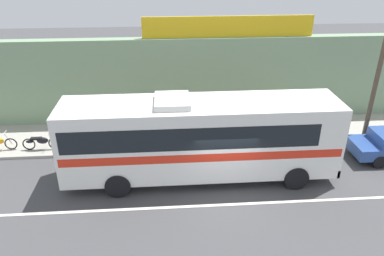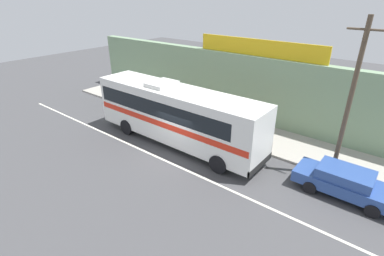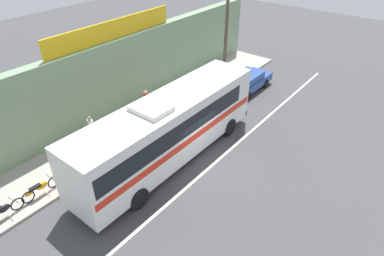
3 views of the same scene
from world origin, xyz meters
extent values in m
plane|color=#444447|center=(0.00, 0.00, 0.00)|extent=(70.00, 70.00, 0.00)
cube|color=#A8A399|center=(0.00, 5.20, 0.07)|extent=(30.00, 3.60, 0.14)
cube|color=gray|center=(0.00, 7.35, 2.40)|extent=(30.00, 0.70, 4.80)
cube|color=gold|center=(1.13, 7.35, 5.35)|extent=(9.18, 0.12, 1.10)
cube|color=silver|center=(0.00, -0.80, 0.00)|extent=(30.00, 0.14, 0.01)
cube|color=white|center=(-0.92, 1.28, 1.99)|extent=(11.52, 2.49, 3.10)
cube|color=black|center=(-1.38, 1.28, 2.54)|extent=(10.14, 2.51, 0.96)
cube|color=red|center=(-0.92, 1.28, 1.69)|extent=(11.29, 2.50, 0.36)
cube|color=black|center=(4.81, 1.28, 2.44)|extent=(0.04, 2.24, 1.40)
cube|color=black|center=(4.80, 1.28, 0.62)|extent=(0.12, 2.49, 0.36)
cube|color=silver|center=(-2.07, 1.28, 3.66)|extent=(1.40, 1.74, 0.24)
cylinder|color=black|center=(3.00, 2.43, 0.52)|extent=(1.04, 0.32, 1.04)
cylinder|color=black|center=(3.00, 0.13, 0.52)|extent=(1.04, 0.32, 1.04)
cylinder|color=black|center=(-4.38, 2.43, 0.52)|extent=(1.04, 0.32, 1.04)
cylinder|color=black|center=(-4.38, 0.13, 0.52)|extent=(1.04, 0.32, 1.04)
cylinder|color=black|center=(7.37, 3.02, 0.31)|extent=(0.62, 0.20, 0.62)
cylinder|color=black|center=(7.37, 1.39, 0.31)|extent=(0.62, 0.20, 0.62)
cylinder|color=brown|center=(7.79, 3.75, 4.01)|extent=(0.22, 0.22, 7.75)
torus|color=black|center=(-10.01, 4.16, 0.45)|extent=(0.62, 0.06, 0.62)
cylinder|color=silver|center=(-10.09, 4.16, 0.75)|extent=(0.34, 0.04, 0.65)
cylinder|color=silver|center=(-10.19, 4.16, 1.07)|extent=(0.03, 0.56, 0.03)
torus|color=black|center=(-7.87, 4.06, 0.45)|extent=(0.62, 0.06, 0.62)
torus|color=black|center=(-9.12, 4.06, 0.45)|extent=(0.62, 0.06, 0.62)
cylinder|color=silver|center=(-7.95, 4.06, 0.75)|extent=(0.34, 0.04, 0.65)
cylinder|color=silver|center=(-8.05, 4.06, 1.07)|extent=(0.03, 0.56, 0.03)
ellipsoid|color=black|center=(-8.43, 4.06, 0.63)|extent=(0.56, 0.22, 0.34)
cube|color=black|center=(-8.72, 4.06, 0.75)|extent=(0.52, 0.20, 0.10)
ellipsoid|color=black|center=(-9.06, 4.06, 0.59)|extent=(0.36, 0.14, 0.16)
torus|color=black|center=(-6.09, 4.08, 0.45)|extent=(0.62, 0.06, 0.62)
torus|color=black|center=(-7.37, 4.08, 0.45)|extent=(0.62, 0.06, 0.62)
cylinder|color=silver|center=(-6.17, 4.08, 0.75)|extent=(0.34, 0.04, 0.65)
cylinder|color=silver|center=(-6.27, 4.08, 1.07)|extent=(0.03, 0.56, 0.03)
ellipsoid|color=orange|center=(-6.66, 4.08, 0.63)|extent=(0.56, 0.22, 0.34)
cube|color=black|center=(-6.96, 4.08, 0.75)|extent=(0.52, 0.20, 0.10)
ellipsoid|color=orange|center=(-7.31, 4.08, 0.59)|extent=(0.36, 0.14, 0.16)
cylinder|color=navy|center=(-2.54, 5.84, 0.53)|extent=(0.13, 0.13, 0.78)
cylinder|color=navy|center=(-2.54, 5.66, 0.53)|extent=(0.13, 0.13, 0.78)
cylinder|color=white|center=(-2.54, 5.75, 1.21)|extent=(0.30, 0.30, 0.58)
sphere|color=#A37556|center=(-2.54, 5.75, 1.64)|extent=(0.21, 0.21, 0.21)
cylinder|color=white|center=(-2.54, 5.95, 1.24)|extent=(0.08, 0.08, 0.54)
cylinder|color=white|center=(-2.54, 5.55, 1.24)|extent=(0.08, 0.08, 0.54)
cylinder|color=brown|center=(1.58, 5.60, 0.53)|extent=(0.13, 0.13, 0.79)
cylinder|color=brown|center=(1.58, 5.42, 0.53)|extent=(0.13, 0.13, 0.79)
cylinder|color=red|center=(1.58, 5.51, 1.22)|extent=(0.30, 0.30, 0.59)
sphere|color=tan|center=(1.58, 5.51, 1.65)|extent=(0.21, 0.21, 0.21)
cylinder|color=red|center=(1.58, 5.71, 1.25)|extent=(0.08, 0.08, 0.54)
cylinder|color=red|center=(1.58, 5.31, 1.25)|extent=(0.08, 0.08, 0.54)
camera|label=1|loc=(-2.32, -12.60, 9.32)|focal=34.97mm
camera|label=2|loc=(9.98, -10.85, 8.72)|focal=26.99mm
camera|label=3|loc=(-11.13, -8.29, 11.22)|focal=30.91mm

